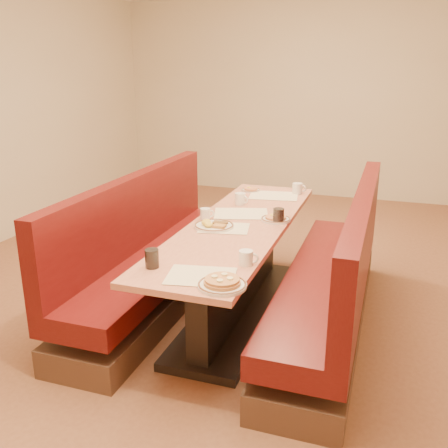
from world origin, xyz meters
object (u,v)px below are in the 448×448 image
(eggs_plate, at_px, (213,225))
(soda_tumbler_mid, at_px, (278,216))
(diner_table, at_px, (238,270))
(coffee_mug_a, at_px, (247,258))
(booth_right, at_px, (334,284))
(pancake_plate, at_px, (222,283))
(coffee_mug_c, at_px, (298,188))
(booth_left, at_px, (153,260))
(coffee_mug_b, at_px, (206,213))
(coffee_mug_d, at_px, (241,199))
(soda_tumbler_near, at_px, (152,258))

(eggs_plate, relative_size, soda_tumbler_mid, 2.52)
(diner_table, xyz_separation_m, coffee_mug_a, (0.28, -0.76, 0.42))
(booth_right, relative_size, eggs_plate, 8.55)
(booth_right, xyz_separation_m, pancake_plate, (-0.49, -1.10, 0.41))
(booth_right, distance_m, soda_tumbler_mid, 0.64)
(coffee_mug_a, xyz_separation_m, coffee_mug_c, (-0.04, 1.80, 0.00))
(booth_left, relative_size, soda_tumbler_mid, 21.58)
(booth_left, relative_size, coffee_mug_b, 23.08)
(coffee_mug_b, distance_m, soda_tumbler_mid, 0.56)
(booth_left, xyz_separation_m, soda_tumbler_mid, (1.01, 0.10, 0.45))
(diner_table, height_order, pancake_plate, pancake_plate)
(coffee_mug_c, relative_size, soda_tumbler_mid, 1.11)
(pancake_plate, bearing_deg, soda_tumbler_mid, 88.43)
(coffee_mug_a, relative_size, coffee_mug_d, 0.94)
(booth_right, bearing_deg, booth_left, 180.00)
(coffee_mug_d, distance_m, soda_tumbler_mid, 0.59)
(eggs_plate, bearing_deg, coffee_mug_a, -54.73)
(booth_left, bearing_deg, coffee_mug_d, 41.18)
(eggs_plate, height_order, coffee_mug_d, coffee_mug_d)
(booth_left, height_order, coffee_mug_b, booth_left)
(soda_tumbler_mid, bearing_deg, coffee_mug_a, -89.77)
(eggs_plate, distance_m, soda_tumbler_near, 0.83)
(pancake_plate, bearing_deg, diner_table, 102.66)
(booth_left, bearing_deg, pancake_plate, -48.32)
(booth_left, distance_m, coffee_mug_a, 1.34)
(eggs_plate, bearing_deg, coffee_mug_c, 71.77)
(pancake_plate, xyz_separation_m, soda_tumbler_mid, (0.03, 1.20, 0.04))
(diner_table, relative_size, booth_left, 1.00)
(booth_left, distance_m, soda_tumbler_near, 1.18)
(pancake_plate, height_order, coffee_mug_a, coffee_mug_a)
(booth_left, xyz_separation_m, eggs_plate, (0.59, -0.15, 0.41))
(coffee_mug_b, distance_m, coffee_mug_c, 1.14)
(diner_table, relative_size, pancake_plate, 9.36)
(soda_tumbler_mid, bearing_deg, booth_left, -174.37)
(booth_right, bearing_deg, coffee_mug_a, -120.54)
(pancake_plate, distance_m, coffee_mug_d, 1.66)
(soda_tumbler_near, bearing_deg, eggs_plate, 84.15)
(diner_table, bearing_deg, coffee_mug_b, 173.75)
(booth_left, height_order, booth_right, same)
(diner_table, distance_m, soda_tumbler_near, 1.09)
(booth_left, bearing_deg, eggs_plate, -14.59)
(soda_tumbler_near, relative_size, soda_tumbler_mid, 0.97)
(coffee_mug_a, height_order, soda_tumbler_mid, soda_tumbler_mid)
(coffee_mug_c, xyz_separation_m, soda_tumbler_near, (-0.48, -2.02, 0.01))
(pancake_plate, bearing_deg, booth_left, 131.68)
(booth_left, xyz_separation_m, coffee_mug_b, (0.46, 0.03, 0.43))
(diner_table, relative_size, coffee_mug_c, 19.37)
(booth_right, distance_m, coffee_mug_a, 0.98)
(booth_left, relative_size, soda_tumbler_near, 22.19)
(pancake_plate, distance_m, coffee_mug_b, 1.25)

